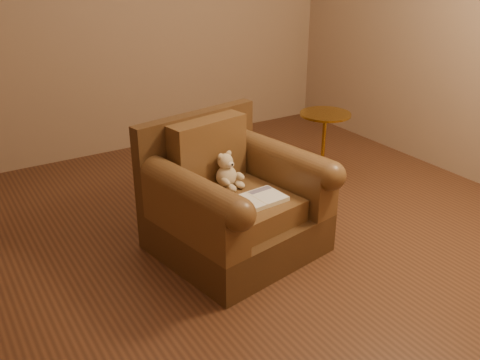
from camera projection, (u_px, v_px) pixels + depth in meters
floor at (253, 237)px, 3.51m from camera, size 4.00×4.00×0.00m
armchair at (232, 202)px, 3.28m from camera, size 1.03×0.99×0.80m
teddy_bear at (228, 174)px, 3.28m from camera, size 0.16×0.19×0.23m
guidebook at (256, 200)px, 3.11m from camera, size 0.36×0.23×0.03m
side_table at (323, 144)px, 4.25m from camera, size 0.40×0.40×0.56m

